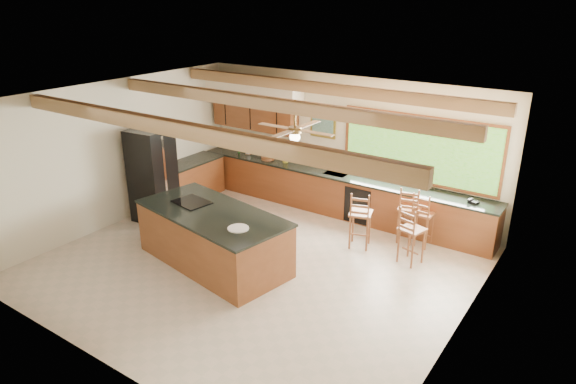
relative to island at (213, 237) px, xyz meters
The scene contains 9 objects.
ground 0.92m from the island, 27.96° to the left, with size 7.20×7.20×0.00m, color #BDB09D.
room_shell 2.05m from the island, 63.27° to the left, with size 7.27×6.54×3.02m.
counter_run 2.88m from the island, 92.79° to the left, with size 7.12×3.10×1.23m.
island is the anchor object (origin of this frame).
refrigerator 2.54m from the island, 162.21° to the left, with size 0.85×0.83×2.00m.
bar_stool_a 2.77m from the island, 46.81° to the left, with size 0.52×0.52×1.16m.
bar_stool_b 3.97m from the island, 43.92° to the left, with size 0.42×0.42×1.11m.
bar_stool_c 3.77m from the island, 46.84° to the left, with size 0.50×0.50×1.18m.
bar_stool_d 3.54m from the island, 33.61° to the left, with size 0.49×0.49×1.10m.
Camera 1 is at (5.11, -6.45, 4.62)m, focal length 32.00 mm.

